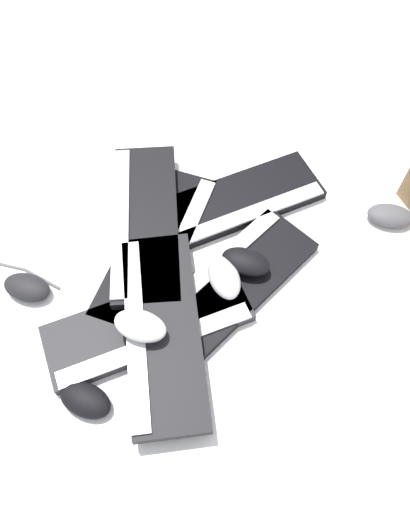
{
  "coord_description": "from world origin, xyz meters",
  "views": [
    {
      "loc": [
        0.39,
        0.29,
        1.01
      ],
      "look_at": [
        -0.08,
        -0.05,
        0.03
      ],
      "focal_mm": 35.0,
      "sensor_mm": 36.0,
      "label": 1
    }
  ],
  "objects_px": {
    "keyboard_4": "(162,328)",
    "mouse_2": "(27,287)",
    "keyboard_2": "(235,203)",
    "mouse_0": "(246,262)",
    "mouse_1": "(390,216)",
    "mouse_5": "(224,277)",
    "keyboard_0": "(149,325)",
    "keyboard_1": "(230,285)",
    "mouse_3": "(140,326)",
    "mouse_4": "(85,400)",
    "keyboard_5": "(144,221)",
    "keyboard_3": "(158,245)"
  },
  "relations": [
    {
      "from": "mouse_2",
      "to": "keyboard_3",
      "type": "bearing_deg",
      "value": -139.83
    },
    {
      "from": "keyboard_3",
      "to": "mouse_0",
      "type": "height_order",
      "value": "mouse_0"
    },
    {
      "from": "keyboard_5",
      "to": "mouse_0",
      "type": "relative_size",
      "value": 3.95
    },
    {
      "from": "keyboard_4",
      "to": "mouse_2",
      "type": "bearing_deg",
      "value": -73.53
    },
    {
      "from": "keyboard_1",
      "to": "keyboard_4",
      "type": "distance_m",
      "value": 0.19
    },
    {
      "from": "mouse_0",
      "to": "keyboard_5",
      "type": "bearing_deg",
      "value": 173.8
    },
    {
      "from": "keyboard_3",
      "to": "keyboard_5",
      "type": "relative_size",
      "value": 1.07
    },
    {
      "from": "keyboard_1",
      "to": "mouse_1",
      "type": "xyz_separation_m",
      "value": [
        -0.38,
        0.21,
        0.01
      ]
    },
    {
      "from": "keyboard_0",
      "to": "keyboard_5",
      "type": "relative_size",
      "value": 1.04
    },
    {
      "from": "mouse_1",
      "to": "mouse_3",
      "type": "height_order",
      "value": "mouse_3"
    },
    {
      "from": "keyboard_1",
      "to": "keyboard_5",
      "type": "distance_m",
      "value": 0.25
    },
    {
      "from": "keyboard_3",
      "to": "mouse_2",
      "type": "distance_m",
      "value": 0.31
    },
    {
      "from": "keyboard_2",
      "to": "mouse_4",
      "type": "height_order",
      "value": "mouse_4"
    },
    {
      "from": "keyboard_1",
      "to": "mouse_2",
      "type": "distance_m",
      "value": 0.45
    },
    {
      "from": "mouse_0",
      "to": "mouse_2",
      "type": "xyz_separation_m",
      "value": [
        0.32,
        -0.37,
        -0.03
      ]
    },
    {
      "from": "keyboard_2",
      "to": "mouse_5",
      "type": "bearing_deg",
      "value": 27.78
    },
    {
      "from": "keyboard_4",
      "to": "mouse_0",
      "type": "relative_size",
      "value": 3.86
    },
    {
      "from": "mouse_4",
      "to": "mouse_3",
      "type": "bearing_deg",
      "value": 75.4
    },
    {
      "from": "mouse_4",
      "to": "mouse_5",
      "type": "height_order",
      "value": "mouse_5"
    },
    {
      "from": "mouse_5",
      "to": "keyboard_0",
      "type": "bearing_deg",
      "value": 102.91
    },
    {
      "from": "mouse_3",
      "to": "mouse_4",
      "type": "relative_size",
      "value": 1.0
    },
    {
      "from": "keyboard_0",
      "to": "mouse_5",
      "type": "xyz_separation_m",
      "value": [
        -0.17,
        0.08,
        0.04
      ]
    },
    {
      "from": "mouse_0",
      "to": "mouse_2",
      "type": "height_order",
      "value": "mouse_0"
    },
    {
      "from": "mouse_2",
      "to": "mouse_5",
      "type": "distance_m",
      "value": 0.44
    },
    {
      "from": "mouse_1",
      "to": "keyboard_4",
      "type": "bearing_deg",
      "value": 38.97
    },
    {
      "from": "keyboard_2",
      "to": "mouse_3",
      "type": "height_order",
      "value": "mouse_3"
    },
    {
      "from": "mouse_1",
      "to": "mouse_0",
      "type": "bearing_deg",
      "value": 31.84
    },
    {
      "from": "keyboard_1",
      "to": "mouse_1",
      "type": "relative_size",
      "value": 4.16
    },
    {
      "from": "mouse_2",
      "to": "mouse_4",
      "type": "bearing_deg",
      "value": 141.15
    },
    {
      "from": "keyboard_2",
      "to": "keyboard_3",
      "type": "height_order",
      "value": "same"
    },
    {
      "from": "keyboard_1",
      "to": "keyboard_4",
      "type": "xyz_separation_m",
      "value": [
        0.18,
        -0.05,
        0.03
      ]
    },
    {
      "from": "keyboard_0",
      "to": "keyboard_1",
      "type": "relative_size",
      "value": 0.99
    },
    {
      "from": "keyboard_0",
      "to": "mouse_3",
      "type": "xyz_separation_m",
      "value": [
        0.03,
        0.01,
        0.07
      ]
    },
    {
      "from": "mouse_4",
      "to": "mouse_0",
      "type": "bearing_deg",
      "value": 66.55
    },
    {
      "from": "keyboard_3",
      "to": "mouse_2",
      "type": "bearing_deg",
      "value": -32.37
    },
    {
      "from": "keyboard_0",
      "to": "mouse_0",
      "type": "xyz_separation_m",
      "value": [
        -0.23,
        0.09,
        0.04
      ]
    },
    {
      "from": "mouse_3",
      "to": "keyboard_0",
      "type": "bearing_deg",
      "value": -87.78
    },
    {
      "from": "mouse_0",
      "to": "mouse_5",
      "type": "xyz_separation_m",
      "value": [
        0.06,
        -0.02,
        0.0
      ]
    },
    {
      "from": "keyboard_2",
      "to": "keyboard_5",
      "type": "height_order",
      "value": "keyboard_5"
    },
    {
      "from": "keyboard_1",
      "to": "keyboard_4",
      "type": "bearing_deg",
      "value": -15.73
    },
    {
      "from": "mouse_0",
      "to": "keyboard_2",
      "type": "bearing_deg",
      "value": 114.98
    },
    {
      "from": "keyboard_2",
      "to": "mouse_0",
      "type": "xyz_separation_m",
      "value": [
        0.14,
        0.12,
        0.04
      ]
    },
    {
      "from": "mouse_2",
      "to": "mouse_1",
      "type": "bearing_deg",
      "value": -148.64
    },
    {
      "from": "mouse_1",
      "to": "mouse_4",
      "type": "distance_m",
      "value": 0.82
    },
    {
      "from": "mouse_2",
      "to": "keyboard_1",
      "type": "bearing_deg",
      "value": -160.55
    },
    {
      "from": "keyboard_0",
      "to": "keyboard_4",
      "type": "distance_m",
      "value": 0.05
    },
    {
      "from": "keyboard_4",
      "to": "mouse_2",
      "type": "relative_size",
      "value": 3.86
    },
    {
      "from": "keyboard_1",
      "to": "mouse_1",
      "type": "distance_m",
      "value": 0.44
    },
    {
      "from": "mouse_2",
      "to": "mouse_3",
      "type": "xyz_separation_m",
      "value": [
        -0.06,
        0.28,
        0.06
      ]
    },
    {
      "from": "mouse_1",
      "to": "mouse_2",
      "type": "xyz_separation_m",
      "value": [
        0.65,
        -0.57,
        0.0
      ]
    }
  ]
}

